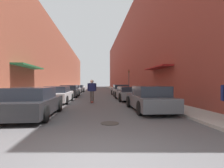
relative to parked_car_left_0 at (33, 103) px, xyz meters
The scene contains 16 objects.
ground 21.56m from the parked_car_left_0, 82.32° to the left, with size 144.99×144.99×0.00m, color #515154.
curb_strip_left 28.02m from the parked_car_left_0, 94.18° to the left, with size 1.80×65.90×0.12m.
curb_strip_right 29.02m from the parked_car_left_0, 74.40° to the left, with size 1.80×65.90×0.12m.
building_row_left 28.71m from the parked_car_left_0, 100.03° to the left, with size 4.90×65.90×10.06m.
building_row_right 30.60m from the parked_car_left_0, 69.04° to the left, with size 4.90×65.90×14.17m.
parked_car_left_0 is the anchor object (origin of this frame).
parked_car_left_1 5.84m from the parked_car_left_0, 90.54° to the left, with size 1.89×4.41×1.30m.
parked_car_left_2 11.44m from the parked_car_left_0, 89.93° to the left, with size 1.98×4.25×1.31m.
parked_car_left_3 16.56m from the parked_car_left_0, 90.60° to the left, with size 2.07×4.19×1.23m.
parked_car_left_4 21.96m from the parked_car_left_0, 90.08° to the left, with size 1.99×4.13×1.19m.
parked_car_right_0 5.99m from the parked_car_left_0, 11.33° to the left, with size 1.97×4.60×1.39m.
parked_car_right_1 9.22m from the parked_car_left_0, 51.23° to the left, with size 1.96×4.67×1.22m.
parked_car_right_2 14.00m from the parked_car_left_0, 64.93° to the left, with size 2.03×4.57×1.34m.
skateboarder 6.10m from the parked_car_left_0, 64.69° to the left, with size 0.69×0.78×1.81m.
manhole_cover 3.84m from the parked_car_left_0, 25.83° to the right, with size 0.70×0.70×0.02m.
traffic_light 20.81m from the parked_car_left_0, 66.73° to the left, with size 0.16×0.22×3.52m.
Camera 1 is at (-0.03, -3.33, 1.57)m, focal length 28.00 mm.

